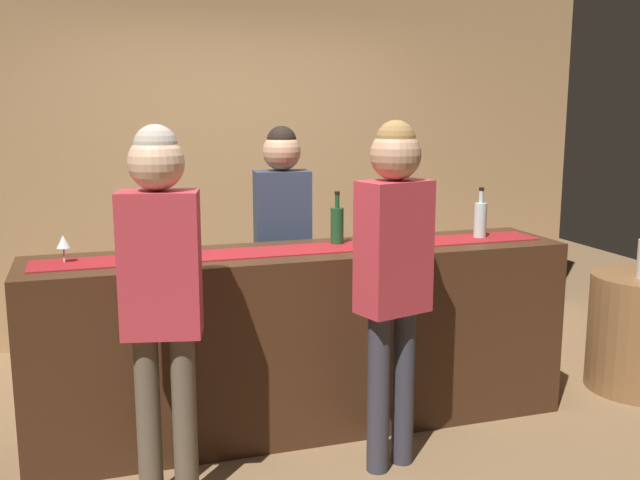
{
  "coord_description": "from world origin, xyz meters",
  "views": [
    {
      "loc": [
        -1.13,
        -3.75,
        1.8
      ],
      "look_at": [
        0.09,
        0.0,
        1.07
      ],
      "focal_mm": 41.08,
      "sensor_mm": 36.0,
      "label": 1
    }
  ],
  "objects_px": {
    "wine_bottle_clear": "(480,219)",
    "customer_sipping": "(394,258)",
    "wine_glass_near_customer": "(147,238)",
    "wine_bottle_green": "(337,225)",
    "customer_browsing": "(161,276)",
    "bartender": "(282,230)",
    "wine_glass_mid_counter": "(63,243)"
  },
  "relations": [
    {
      "from": "wine_bottle_clear",
      "to": "customer_sipping",
      "type": "bearing_deg",
      "value": -143.15
    },
    {
      "from": "wine_bottle_clear",
      "to": "wine_glass_near_customer",
      "type": "relative_size",
      "value": 2.1
    },
    {
      "from": "customer_sipping",
      "to": "wine_glass_near_customer",
      "type": "bearing_deg",
      "value": 132.9
    },
    {
      "from": "wine_bottle_green",
      "to": "customer_browsing",
      "type": "xyz_separation_m",
      "value": [
        -1.06,
        -0.71,
        -0.06
      ]
    },
    {
      "from": "wine_glass_near_customer",
      "to": "bartender",
      "type": "bearing_deg",
      "value": 30.98
    },
    {
      "from": "wine_glass_mid_counter",
      "to": "customer_browsing",
      "type": "xyz_separation_m",
      "value": [
        0.41,
        -0.65,
        -0.05
      ]
    },
    {
      "from": "wine_bottle_clear",
      "to": "wine_glass_mid_counter",
      "type": "xyz_separation_m",
      "value": [
        -2.34,
        0.02,
        -0.01
      ]
    },
    {
      "from": "wine_glass_near_customer",
      "to": "wine_glass_mid_counter",
      "type": "height_order",
      "value": "same"
    },
    {
      "from": "wine_glass_near_customer",
      "to": "wine_glass_mid_counter",
      "type": "distance_m",
      "value": 0.41
    },
    {
      "from": "wine_bottle_clear",
      "to": "bartender",
      "type": "height_order",
      "value": "bartender"
    },
    {
      "from": "wine_bottle_green",
      "to": "wine_bottle_clear",
      "type": "distance_m",
      "value": 0.88
    },
    {
      "from": "wine_bottle_clear",
      "to": "customer_browsing",
      "type": "xyz_separation_m",
      "value": [
        -1.93,
        -0.63,
        -0.06
      ]
    },
    {
      "from": "wine_bottle_green",
      "to": "bartender",
      "type": "bearing_deg",
      "value": 111.48
    },
    {
      "from": "customer_sipping",
      "to": "customer_browsing",
      "type": "xyz_separation_m",
      "value": [
        -1.1,
        -0.01,
        -0.01
      ]
    },
    {
      "from": "customer_browsing",
      "to": "customer_sipping",
      "type": "bearing_deg",
      "value": 13.48
    },
    {
      "from": "wine_bottle_green",
      "to": "customer_browsing",
      "type": "distance_m",
      "value": 1.27
    },
    {
      "from": "wine_bottle_clear",
      "to": "customer_sipping",
      "type": "height_order",
      "value": "customer_sipping"
    },
    {
      "from": "wine_glass_mid_counter",
      "to": "customer_sipping",
      "type": "xyz_separation_m",
      "value": [
        1.51,
        -0.64,
        -0.05
      ]
    },
    {
      "from": "wine_glass_near_customer",
      "to": "customer_sipping",
      "type": "relative_size",
      "value": 0.08
    },
    {
      "from": "wine_bottle_green",
      "to": "wine_bottle_clear",
      "type": "xyz_separation_m",
      "value": [
        0.87,
        -0.08,
        0.0
      ]
    },
    {
      "from": "wine_bottle_green",
      "to": "customer_sipping",
      "type": "height_order",
      "value": "customer_sipping"
    },
    {
      "from": "wine_bottle_green",
      "to": "wine_glass_mid_counter",
      "type": "bearing_deg",
      "value": -177.92
    },
    {
      "from": "wine_bottle_green",
      "to": "customer_browsing",
      "type": "relative_size",
      "value": 0.18
    },
    {
      "from": "wine_bottle_green",
      "to": "bartender",
      "type": "relative_size",
      "value": 0.18
    },
    {
      "from": "wine_bottle_clear",
      "to": "wine_glass_mid_counter",
      "type": "distance_m",
      "value": 2.34
    },
    {
      "from": "wine_bottle_green",
      "to": "customer_sipping",
      "type": "distance_m",
      "value": 0.7
    },
    {
      "from": "wine_glass_near_customer",
      "to": "wine_glass_mid_counter",
      "type": "xyz_separation_m",
      "value": [
        -0.41,
        -0.02,
        0.0
      ]
    },
    {
      "from": "bartender",
      "to": "customer_sipping",
      "type": "relative_size",
      "value": 0.97
    },
    {
      "from": "wine_bottle_green",
      "to": "wine_bottle_clear",
      "type": "bearing_deg",
      "value": -4.95
    },
    {
      "from": "wine_bottle_green",
      "to": "wine_glass_near_customer",
      "type": "distance_m",
      "value": 1.06
    },
    {
      "from": "wine_bottle_clear",
      "to": "wine_glass_near_customer",
      "type": "height_order",
      "value": "wine_bottle_clear"
    },
    {
      "from": "wine_glass_near_customer",
      "to": "customer_browsing",
      "type": "xyz_separation_m",
      "value": [
        0.0,
        -0.67,
        -0.05
      ]
    }
  ]
}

